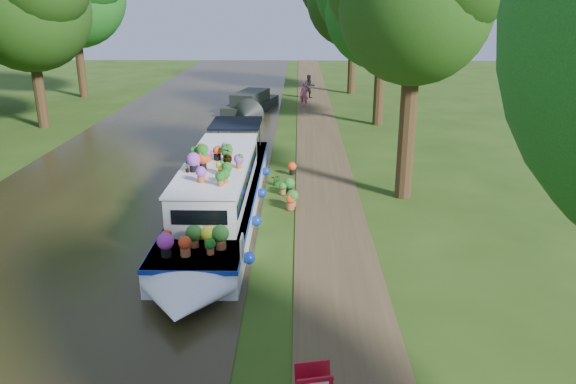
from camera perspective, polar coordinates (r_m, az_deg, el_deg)
The scene contains 9 objects.
ground at distance 16.71m, azimuth 0.37°, elevation -3.80°, with size 100.00×100.00×0.00m, color #244110.
canal_water at distance 17.81m, azimuth -19.35°, elevation -3.41°, with size 10.00×100.00×0.02m, color black.
towpath at distance 16.73m, azimuth 4.49°, elevation -3.77°, with size 2.20×100.00×0.03m, color #463720.
plant_boat at distance 17.39m, azimuth -7.01°, elevation -0.01°, with size 2.29×13.52×2.31m.
tree_near_mid at distance 30.80m, azimuth 9.64°, elevation 18.60°, with size 6.90×6.60×9.40m.
second_boat at distance 34.63m, azimuth -3.82°, elevation 8.94°, with size 3.20×6.73×1.24m.
pedestrian_pink at distance 36.23m, azimuth 1.66°, elevation 9.87°, with size 0.55×0.36×1.52m, color #CA5393.
pedestrian_dark at distance 39.44m, azimuth 2.19°, elevation 10.66°, with size 0.78×0.61×1.60m, color black.
verge_plant at distance 20.57m, azimuth -1.14°, elevation 1.25°, with size 0.39×0.34×0.43m, color #1D5A1B.
Camera 1 is at (0.19, -15.42, 6.43)m, focal length 35.00 mm.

